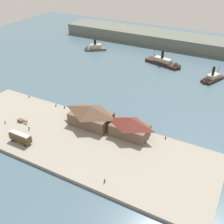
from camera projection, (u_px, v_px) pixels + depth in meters
name	position (u px, v px, depth m)	size (l,w,h in m)	color
ground_plane	(103.00, 115.00, 122.19)	(320.00, 320.00, 0.00)	#476070
quay_promenade	(74.00, 140.00, 105.46)	(110.00, 36.00, 1.20)	gray
seawall_edge	(98.00, 118.00, 119.23)	(110.00, 0.80, 1.00)	slate
ferry_shed_west_terminal	(91.00, 115.00, 111.60)	(17.26, 10.97, 8.69)	brown
ferry_shed_east_terminal	(130.00, 126.00, 105.01)	(15.04, 8.87, 8.29)	brown
street_tram	(20.00, 137.00, 102.16)	(9.10, 2.86, 4.10)	#4C381E
horse_cart	(23.00, 120.00, 114.40)	(5.55, 1.69, 1.87)	brown
pedestrian_walking_west	(5.00, 122.00, 113.69)	(0.40, 0.40, 1.62)	#6B5B4C
pedestrian_by_tram	(29.00, 128.00, 109.86)	(0.41, 0.41, 1.67)	#33384C
pedestrian_at_waters_edge	(105.00, 181.00, 85.70)	(0.40, 0.40, 1.62)	#33384C
mooring_post_center_west	(56.00, 105.00, 125.92)	(0.44, 0.44, 0.90)	black
mooring_post_center_east	(166.00, 138.00, 105.03)	(0.44, 0.44, 0.90)	black
mooring_post_west	(29.00, 96.00, 133.23)	(0.44, 0.44, 0.90)	black
mooring_post_east	(64.00, 107.00, 124.40)	(0.44, 0.44, 0.90)	black
ferry_outer_harbor	(211.00, 79.00, 150.92)	(11.22, 16.71, 10.18)	black
ferry_near_quay	(93.00, 48.00, 195.24)	(16.29, 13.84, 9.62)	#514C47
ferry_moored_west	(166.00, 63.00, 170.01)	(25.88, 12.37, 11.12)	black
far_headland	(176.00, 40.00, 202.10)	(180.00, 24.00, 8.00)	#60665B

